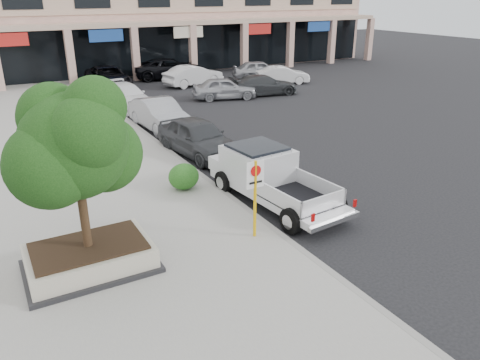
% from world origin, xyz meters
% --- Properties ---
extents(ground, '(120.00, 120.00, 0.00)m').
position_xyz_m(ground, '(0.00, 0.00, 0.00)').
color(ground, black).
rests_on(ground, ground).
extents(sidewalk, '(8.00, 52.00, 0.15)m').
position_xyz_m(sidewalk, '(-5.50, 6.00, 0.07)').
color(sidewalk, gray).
rests_on(sidewalk, ground).
extents(curb, '(0.20, 52.00, 0.15)m').
position_xyz_m(curb, '(-1.55, 6.00, 0.07)').
color(curb, gray).
rests_on(curb, ground).
extents(strip_mall, '(40.55, 12.43, 9.50)m').
position_xyz_m(strip_mall, '(8.00, 33.93, 4.75)').
color(strip_mall, tan).
rests_on(strip_mall, ground).
extents(planter, '(3.20, 2.20, 0.68)m').
position_xyz_m(planter, '(-6.79, 0.36, 0.48)').
color(planter, black).
rests_on(planter, sidewalk).
extents(planter_tree, '(2.90, 2.55, 4.00)m').
position_xyz_m(planter_tree, '(-6.66, 0.52, 3.41)').
color(planter_tree, '#312213').
rests_on(planter_tree, planter).
extents(no_parking_sign, '(0.55, 0.09, 2.30)m').
position_xyz_m(no_parking_sign, '(-2.27, -0.21, 1.63)').
color(no_parking_sign, '#F1B50C').
rests_on(no_parking_sign, sidewalk).
extents(hedge, '(1.10, 0.99, 0.93)m').
position_xyz_m(hedge, '(-2.68, 4.01, 0.62)').
color(hedge, '#1B4F16').
rests_on(hedge, sidewalk).
extents(pickup_truck, '(2.64, 5.90, 1.80)m').
position_xyz_m(pickup_truck, '(-0.35, 1.63, 0.90)').
color(pickup_truck, silver).
rests_on(pickup_truck, ground).
extents(curb_car_a, '(2.50, 4.96, 1.62)m').
position_xyz_m(curb_car_a, '(-0.48, 7.58, 0.81)').
color(curb_car_a, '#333538').
rests_on(curb_car_a, ground).
extents(curb_car_b, '(1.96, 4.90, 1.58)m').
position_xyz_m(curb_car_b, '(-0.50, 12.34, 0.79)').
color(curb_car_b, '#92959A').
rests_on(curb_car_b, ground).
extents(curb_car_c, '(2.63, 5.33, 1.49)m').
position_xyz_m(curb_car_c, '(-0.67, 17.82, 0.75)').
color(curb_car_c, white).
rests_on(curb_car_c, ground).
extents(curb_car_d, '(3.13, 6.07, 1.64)m').
position_xyz_m(curb_car_d, '(0.04, 24.61, 0.82)').
color(curb_car_d, black).
rests_on(curb_car_d, ground).
extents(lot_car_a, '(4.57, 2.87, 1.45)m').
position_xyz_m(lot_car_a, '(5.89, 17.28, 0.72)').
color(lot_car_a, '#A5A6AC').
rests_on(lot_car_a, ground).
extents(lot_car_b, '(4.89, 2.51, 1.54)m').
position_xyz_m(lot_car_b, '(6.06, 22.76, 0.77)').
color(lot_car_b, silver).
rests_on(lot_car_b, ground).
extents(lot_car_c, '(4.96, 2.57, 1.37)m').
position_xyz_m(lot_car_c, '(8.92, 17.13, 0.69)').
color(lot_car_c, '#2E3033').
rests_on(lot_car_c, ground).
extents(lot_car_d, '(6.39, 3.88, 1.66)m').
position_xyz_m(lot_car_d, '(5.71, 26.47, 0.83)').
color(lot_car_d, black).
rests_on(lot_car_d, ground).
extents(lot_car_e, '(4.81, 3.18, 1.52)m').
position_xyz_m(lot_car_e, '(11.94, 22.64, 0.76)').
color(lot_car_e, '#9FA1A7').
rests_on(lot_car_e, ground).
extents(lot_car_f, '(4.30, 2.76, 1.34)m').
position_xyz_m(lot_car_f, '(12.48, 20.11, 0.67)').
color(lot_car_f, silver).
rests_on(lot_car_f, ground).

